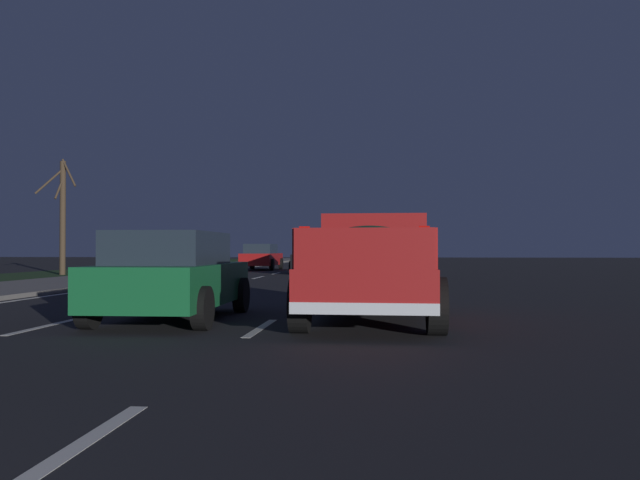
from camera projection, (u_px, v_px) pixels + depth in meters
ground at (293, 279)px, 27.71m from camera, size 144.00×144.00×0.00m
sidewalk_shoulder at (119, 277)px, 28.40m from camera, size 108.00×4.00×0.12m
grass_verge at (6, 278)px, 28.87m from camera, size 108.00×6.00×0.01m
lane_markings at (237, 276)px, 31.20m from camera, size 108.50×7.04×0.01m
pickup_truck at (373, 264)px, 11.67m from camera, size 5.48×2.40×1.87m
sedan_silver at (376, 256)px, 42.13m from camera, size 4.45×2.10×1.54m
sedan_black at (312, 258)px, 34.11m from camera, size 4.45×2.11×1.54m
sedan_red at (261, 257)px, 40.14m from camera, size 4.44×2.09×1.54m
sedan_green at (173, 275)px, 11.79m from camera, size 4.42×2.05×1.54m
bare_tree_far at (62, 214)px, 32.32m from camera, size 0.82×1.98×5.59m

